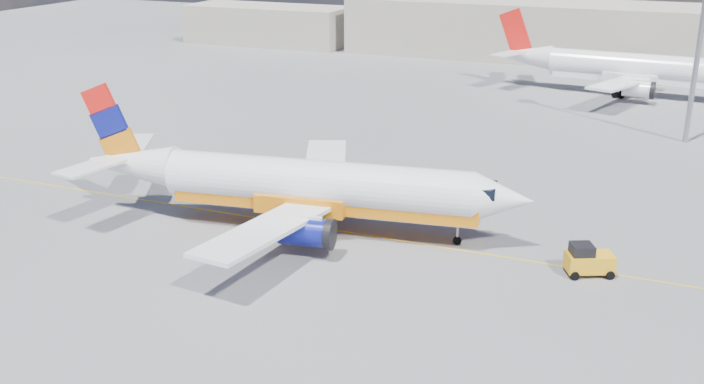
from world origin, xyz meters
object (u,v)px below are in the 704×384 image
at_px(second_jet, 632,69).
at_px(traffic_cone, 288,227).
at_px(gse_tug, 588,260).
at_px(main_jet, 304,186).

relative_size(second_jet, traffic_cone, 50.94).
xyz_separation_m(gse_tug, traffic_cone, (-19.00, -0.79, -0.60)).
xyz_separation_m(main_jet, second_jet, (16.84, 51.30, 0.01)).
height_order(main_jet, gse_tug, main_jet).
bearing_deg(second_jet, main_jet, -104.69).
xyz_separation_m(main_jet, traffic_cone, (-0.88, -0.75, -2.79)).
height_order(second_jet, traffic_cone, second_jet).
bearing_deg(main_jet, traffic_cone, -148.17).
bearing_deg(gse_tug, second_jet, 66.59).
relative_size(main_jet, gse_tug, 10.12).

